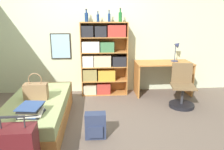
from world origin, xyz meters
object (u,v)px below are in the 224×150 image
bottle_green (86,17)px  bottle_blue (120,17)px  desk (163,72)px  book_stack_on_bed (31,110)px  bed (38,112)px  backpack (95,126)px  desk_chair (182,93)px  bookcase (102,59)px  bottle_brown (98,18)px  desk_lamp (177,48)px  bottle_clear (109,17)px  handbag (36,91)px

bottle_green → bottle_blue: size_ratio=0.94×
desk → book_stack_on_bed: bearing=-142.7°
bed → bottle_green: bearing=61.2°
desk → backpack: desk is taller
desk → desk_chair: size_ratio=1.48×
bed → desk_chair: size_ratio=2.29×
bottle_green → bookcase: bearing=-9.4°
desk → bottle_brown: bearing=173.7°
desk_lamp → desk_chair: bearing=-99.6°
bottle_brown → bottle_blue: (0.46, -0.05, 0.02)m
bed → bottle_brown: bottle_brown is taller
bottle_blue → backpack: bottle_blue is taller
desk → bed: bearing=-152.9°
bottle_blue → backpack: bearing=-106.8°
bookcase → bottle_green: (-0.30, 0.05, 0.87)m
bookcase → bottle_brown: (-0.06, 0.04, 0.85)m
bottle_clear → handbag: bearing=-132.1°
bookcase → desk_chair: bookcase is taller
desk_chair → bottle_green: bearing=154.6°
bottle_clear → desk_lamp: (1.47, -0.08, -0.64)m
book_stack_on_bed → desk_chair: bearing=23.4°
bottle_green → backpack: size_ratio=0.69×
handbag → bottle_brown: (1.00, 1.36, 1.09)m
bottle_blue → desk: (0.94, -0.11, -1.17)m
desk → handbag: bearing=-153.3°
bottle_green → desk: 2.01m
bottle_clear → backpack: bearing=-99.7°
bed → desk: desk is taller
book_stack_on_bed → bottle_clear: (1.17, 1.94, 1.16)m
bookcase → desk_lamp: 1.65m
bed → bottle_clear: bottle_clear is taller
handbag → bottle_blue: bottle_blue is taller
bookcase → bottle_blue: size_ratio=5.70×
desk → desk_chair: 0.75m
handbag → bottle_brown: size_ratio=1.97×
bed → desk_lamp: bearing=25.8°
bed → handbag: (-0.00, 0.02, 0.35)m
bottle_clear → desk_chair: (1.34, -0.85, -1.40)m
bottle_brown → desk: (1.40, -0.15, -1.14)m
bottle_green → desk_chair: bearing=-25.4°
bottle_blue → desk: bottle_blue is taller
book_stack_on_bed → desk_chair: size_ratio=0.47×
handbag → desk: handbag is taller
bottle_brown → desk_chair: size_ratio=0.26×
book_stack_on_bed → bottle_green: (0.70, 1.94, 1.17)m
bottle_green → desk_lamp: 2.04m
book_stack_on_bed → backpack: book_stack_on_bed is taller
desk → desk_lamp: desk_lamp is taller
bottle_brown → bottle_blue: size_ratio=0.78×
handbag → bed: bearing=-83.9°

